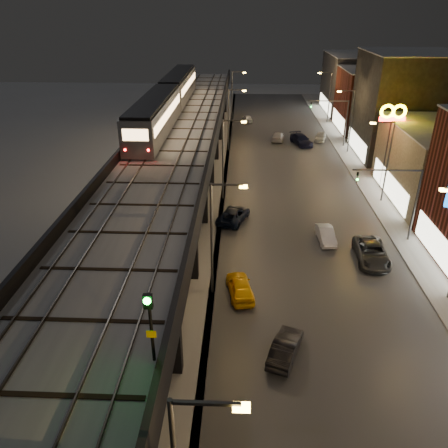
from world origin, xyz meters
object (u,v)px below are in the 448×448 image
object	(u,v)px
car_mid_dark	(278,137)
car_onc_silver	(326,235)
car_onc_dark	(372,253)
car_taxi	(240,287)
car_near_white	(285,348)
car_onc_red	(321,137)
subway_train	(169,98)
car_far_white	(247,119)
car_onc_white	(301,140)
car_mid_silver	(234,215)
rail_signal	(149,315)

from	to	relation	value
car_mid_dark	car_onc_silver	size ratio (longest dim) A/B	1.16
car_mid_dark	car_onc_dark	bearing A→B (deg)	108.75
car_onc_silver	car_taxi	bearing A→B (deg)	-134.63
car_onc_dark	car_near_white	bearing A→B (deg)	-122.07
car_taxi	car_onc_red	size ratio (longest dim) A/B	1.08
car_near_white	car_mid_dark	xyz separation A→B (m)	(2.79, 48.24, -0.02)
subway_train	car_near_white	size ratio (longest dim) A/B	9.61
car_taxi	car_near_white	bearing A→B (deg)	103.72
car_far_white	car_mid_dark	bearing A→B (deg)	101.82
car_mid_dark	car_onc_red	xyz separation A→B (m)	(6.82, 0.19, 0.02)
car_onc_white	car_mid_silver	bearing A→B (deg)	-127.52
car_onc_white	rail_signal	bearing A→B (deg)	-120.83
rail_signal	car_taxi	world-z (taller)	rail_signal
rail_signal	car_onc_dark	xyz separation A→B (m)	(14.69, 19.24, -8.26)
car_onc_dark	car_mid_dark	bearing A→B (deg)	101.74
car_onc_red	car_near_white	bearing A→B (deg)	-86.17
car_mid_dark	car_onc_dark	xyz separation A→B (m)	(5.51, -36.48, 0.11)
car_mid_silver	car_onc_red	size ratio (longest dim) A/B	1.25
car_near_white	car_far_white	xyz separation A→B (m)	(-2.05, 60.25, -0.03)
car_far_white	subway_train	bearing A→B (deg)	54.26
car_taxi	subway_train	bearing A→B (deg)	-83.35
car_mid_dark	subway_train	bearing A→B (deg)	43.93
car_onc_red	car_onc_dark	bearing A→B (deg)	-76.99
rail_signal	car_mid_dark	world-z (taller)	rail_signal
car_onc_silver	car_onc_dark	xyz separation A→B (m)	(3.32, -3.27, 0.13)
car_near_white	car_onc_dark	distance (m)	14.39
subway_train	car_far_white	size ratio (longest dim) A/B	10.47
rail_signal	car_onc_red	world-z (taller)	rail_signal
car_near_white	car_onc_red	bearing A→B (deg)	-81.67
car_onc_red	rail_signal	bearing A→B (deg)	-90.92
car_onc_dark	car_onc_red	world-z (taller)	car_onc_dark
car_near_white	car_onc_dark	world-z (taller)	car_onc_dark
car_far_white	car_onc_white	distance (m)	16.39
car_near_white	car_onc_silver	bearing A→B (deg)	-88.76
car_mid_silver	car_far_white	distance (m)	41.40
rail_signal	car_mid_dark	size ratio (longest dim) A/B	0.76
car_onc_red	car_far_white	bearing A→B (deg)	149.68
car_mid_silver	car_onc_silver	size ratio (longest dim) A/B	1.28
rail_signal	car_mid_dark	bearing A→B (deg)	80.64
car_mid_silver	car_onc_silver	xyz separation A→B (m)	(8.63, -3.84, -0.05)
rail_signal	car_onc_white	bearing A→B (deg)	76.74
car_mid_silver	car_onc_red	distance (m)	32.39
car_taxi	car_far_white	size ratio (longest dim) A/B	1.13
car_mid_dark	car_onc_silver	distance (m)	33.28
subway_train	rail_signal	size ratio (longest dim) A/B	11.57
subway_train	car_mid_dark	size ratio (longest dim) A/B	8.73
car_mid_dark	car_onc_silver	bearing A→B (deg)	103.93
subway_train	car_mid_silver	size ratio (longest dim) A/B	7.96
car_onc_red	car_mid_silver	bearing A→B (deg)	-99.11
car_mid_silver	car_onc_red	world-z (taller)	car_mid_silver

